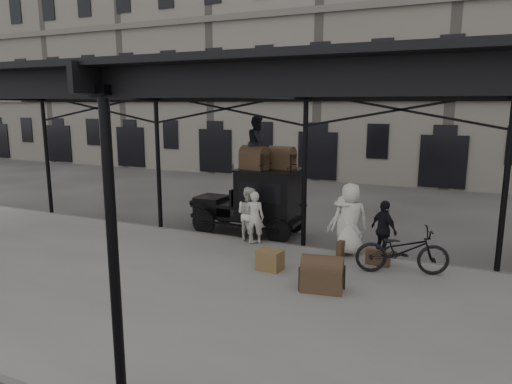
{
  "coord_description": "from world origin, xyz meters",
  "views": [
    {
      "loc": [
        3.96,
        -10.14,
        4.19
      ],
      "look_at": [
        -1.32,
        1.6,
        1.7
      ],
      "focal_mm": 32.0,
      "sensor_mm": 36.0,
      "label": 1
    }
  ],
  "objects_px": {
    "taxi": "(260,198)",
    "steamer_trunk_roof_near": "(254,159)",
    "porter_official": "(384,230)",
    "porter_left": "(254,217)",
    "steamer_trunk_platform": "(322,276)",
    "bicycle": "(402,250)"
  },
  "relations": [
    {
      "from": "taxi",
      "to": "steamer_trunk_roof_near",
      "type": "relative_size",
      "value": 4.34
    },
    {
      "from": "steamer_trunk_roof_near",
      "to": "steamer_trunk_platform",
      "type": "relative_size",
      "value": 0.93
    },
    {
      "from": "bicycle",
      "to": "steamer_trunk_roof_near",
      "type": "bearing_deg",
      "value": 52.25
    },
    {
      "from": "steamer_trunk_roof_near",
      "to": "porter_left",
      "type": "bearing_deg",
      "value": -51.86
    },
    {
      "from": "porter_left",
      "to": "porter_official",
      "type": "relative_size",
      "value": 0.99
    },
    {
      "from": "taxi",
      "to": "porter_left",
      "type": "height_order",
      "value": "taxi"
    },
    {
      "from": "bicycle",
      "to": "steamer_trunk_platform",
      "type": "xyz_separation_m",
      "value": [
        -1.46,
        -1.8,
        -0.24
      ]
    },
    {
      "from": "porter_official",
      "to": "steamer_trunk_roof_near",
      "type": "bearing_deg",
      "value": 27.97
    },
    {
      "from": "taxi",
      "to": "steamer_trunk_platform",
      "type": "bearing_deg",
      "value": -50.49
    },
    {
      "from": "taxi",
      "to": "porter_left",
      "type": "relative_size",
      "value": 2.34
    },
    {
      "from": "porter_left",
      "to": "bicycle",
      "type": "height_order",
      "value": "porter_left"
    },
    {
      "from": "taxi",
      "to": "porter_left",
      "type": "distance_m",
      "value": 1.43
    },
    {
      "from": "steamer_trunk_platform",
      "to": "porter_official",
      "type": "bearing_deg",
      "value": 63.07
    },
    {
      "from": "bicycle",
      "to": "steamer_trunk_roof_near",
      "type": "distance_m",
      "value": 5.41
    },
    {
      "from": "taxi",
      "to": "steamer_trunk_roof_near",
      "type": "bearing_deg",
      "value": -108.07
    },
    {
      "from": "porter_left",
      "to": "steamer_trunk_platform",
      "type": "bearing_deg",
      "value": 119.55
    },
    {
      "from": "bicycle",
      "to": "steamer_trunk_platform",
      "type": "distance_m",
      "value": 2.33
    },
    {
      "from": "bicycle",
      "to": "steamer_trunk_roof_near",
      "type": "height_order",
      "value": "steamer_trunk_roof_near"
    },
    {
      "from": "porter_left",
      "to": "bicycle",
      "type": "relative_size",
      "value": 0.71
    },
    {
      "from": "taxi",
      "to": "porter_official",
      "type": "relative_size",
      "value": 2.32
    },
    {
      "from": "taxi",
      "to": "bicycle",
      "type": "relative_size",
      "value": 1.66
    },
    {
      "from": "porter_official",
      "to": "bicycle",
      "type": "distance_m",
      "value": 1.1
    }
  ]
}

